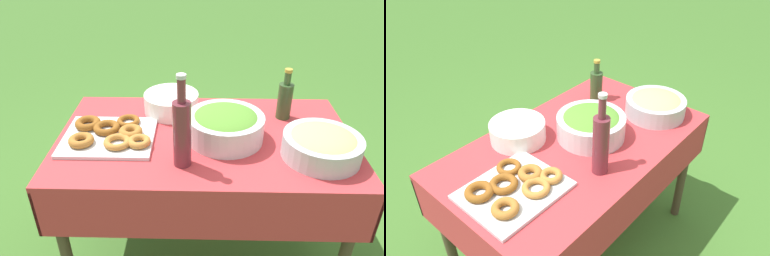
# 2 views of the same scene
# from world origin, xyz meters

# --- Properties ---
(ground_plane) EXTENTS (14.00, 14.00, 0.00)m
(ground_plane) POSITION_xyz_m (0.00, 0.00, 0.00)
(ground_plane) COLOR #3D6B28
(picnic_table) EXTENTS (1.31, 0.77, 0.74)m
(picnic_table) POSITION_xyz_m (0.00, 0.00, 0.63)
(picnic_table) COLOR #B73338
(picnic_table) RESTS_ON ground_plane
(salad_bowl) EXTENTS (0.33, 0.33, 0.13)m
(salad_bowl) POSITION_xyz_m (0.09, -0.02, 0.81)
(salad_bowl) COLOR silver
(salad_bowl) RESTS_ON picnic_table
(pasta_bowl) EXTENTS (0.32, 0.32, 0.12)m
(pasta_bowl) POSITION_xyz_m (0.47, -0.15, 0.80)
(pasta_bowl) COLOR #B2B7BC
(pasta_bowl) RESTS_ON picnic_table
(donut_platter) EXTENTS (0.41, 0.34, 0.05)m
(donut_platter) POSITION_xyz_m (-0.42, -0.03, 0.76)
(donut_platter) COLOR silver
(donut_platter) RESTS_ON picnic_table
(plate_stack) EXTENTS (0.27, 0.27, 0.10)m
(plate_stack) POSITION_xyz_m (-0.17, 0.23, 0.79)
(plate_stack) COLOR white
(plate_stack) RESTS_ON picnic_table
(olive_oil_bottle) EXTENTS (0.07, 0.07, 0.25)m
(olive_oil_bottle) POSITION_xyz_m (0.38, 0.18, 0.84)
(olive_oil_bottle) COLOR #2D4723
(olive_oil_bottle) RESTS_ON picnic_table
(wine_bottle) EXTENTS (0.07, 0.07, 0.38)m
(wine_bottle) POSITION_xyz_m (-0.09, -0.22, 0.89)
(wine_bottle) COLOR maroon
(wine_bottle) RESTS_ON picnic_table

